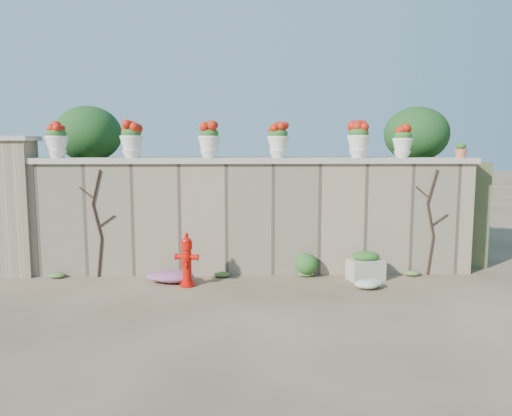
{
  "coord_description": "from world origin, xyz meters",
  "views": [
    {
      "loc": [
        -0.1,
        -7.12,
        2.29
      ],
      "look_at": [
        0.1,
        1.4,
        1.25
      ],
      "focal_mm": 35.0,
      "sensor_mm": 36.0,
      "label": 1
    }
  ],
  "objects_px": {
    "planter_box": "(366,267)",
    "urn_pot_0": "(57,140)",
    "fire_hydrant": "(187,260)",
    "terracotta_pot": "(461,151)"
  },
  "relations": [
    {
      "from": "urn_pot_0",
      "to": "terracotta_pot",
      "type": "bearing_deg",
      "value": 0.0
    },
    {
      "from": "terracotta_pot",
      "to": "planter_box",
      "type": "bearing_deg",
      "value": -163.78
    },
    {
      "from": "planter_box",
      "to": "urn_pot_0",
      "type": "distance_m",
      "value": 5.84
    },
    {
      "from": "fire_hydrant",
      "to": "terracotta_pot",
      "type": "xyz_separation_m",
      "value": [
        4.85,
        0.86,
        1.77
      ]
    },
    {
      "from": "fire_hydrant",
      "to": "terracotta_pot",
      "type": "distance_m",
      "value": 5.23
    },
    {
      "from": "planter_box",
      "to": "urn_pot_0",
      "type": "height_order",
      "value": "urn_pot_0"
    },
    {
      "from": "fire_hydrant",
      "to": "terracotta_pot",
      "type": "height_order",
      "value": "terracotta_pot"
    },
    {
      "from": "fire_hydrant",
      "to": "urn_pot_0",
      "type": "xyz_separation_m",
      "value": [
        -2.35,
        0.86,
        1.96
      ]
    },
    {
      "from": "planter_box",
      "to": "urn_pot_0",
      "type": "relative_size",
      "value": 1.07
    },
    {
      "from": "planter_box",
      "to": "terracotta_pot",
      "type": "distance_m",
      "value": 2.73
    }
  ]
}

